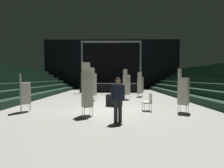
{
  "coord_description": "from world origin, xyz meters",
  "views": [
    {
      "loc": [
        0.23,
        -7.95,
        1.73
      ],
      "look_at": [
        0.17,
        -0.07,
        1.4
      ],
      "focal_mm": 22.38,
      "sensor_mm": 36.0,
      "label": 1
    }
  ],
  "objects_px": {
    "chair_stack_front_left": "(183,91)",
    "chair_stack_front_right": "(140,84)",
    "chair_stack_mid_right": "(127,84)",
    "chair_stack_mid_centre": "(87,89)",
    "stage_riser": "(111,87)",
    "man_with_tie": "(118,97)",
    "chair_stack_mid_left": "(93,84)",
    "chair_stack_rear_left": "(25,93)",
    "loose_chair_near_man": "(148,101)",
    "equipment_road_case": "(114,100)"
  },
  "relations": [
    {
      "from": "chair_stack_mid_left",
      "to": "chair_stack_mid_centre",
      "type": "bearing_deg",
      "value": 65.58
    },
    {
      "from": "stage_riser",
      "to": "chair_stack_mid_right",
      "type": "xyz_separation_m",
      "value": [
        1.33,
        -6.78,
        0.62
      ]
    },
    {
      "from": "man_with_tie",
      "to": "chair_stack_rear_left",
      "type": "height_order",
      "value": "chair_stack_rear_left"
    },
    {
      "from": "chair_stack_front_right",
      "to": "chair_stack_front_left",
      "type": "bearing_deg",
      "value": -45.98
    },
    {
      "from": "chair_stack_mid_right",
      "to": "chair_stack_mid_centre",
      "type": "height_order",
      "value": "same"
    },
    {
      "from": "chair_stack_front_left",
      "to": "chair_stack_front_right",
      "type": "xyz_separation_m",
      "value": [
        -0.96,
        6.1,
        0.04
      ]
    },
    {
      "from": "stage_riser",
      "to": "man_with_tie",
      "type": "xyz_separation_m",
      "value": [
        0.42,
        -12.8,
        0.38
      ]
    },
    {
      "from": "chair_stack_front_left",
      "to": "chair_stack_mid_centre",
      "type": "bearing_deg",
      "value": -40.77
    },
    {
      "from": "man_with_tie",
      "to": "stage_riser",
      "type": "bearing_deg",
      "value": -105.91
    },
    {
      "from": "equipment_road_case",
      "to": "chair_stack_mid_left",
      "type": "bearing_deg",
      "value": 127.1
    },
    {
      "from": "chair_stack_mid_centre",
      "to": "loose_chair_near_man",
      "type": "height_order",
      "value": "chair_stack_mid_centre"
    },
    {
      "from": "man_with_tie",
      "to": "chair_stack_front_right",
      "type": "height_order",
      "value": "chair_stack_front_right"
    },
    {
      "from": "chair_stack_front_left",
      "to": "loose_chair_near_man",
      "type": "height_order",
      "value": "chair_stack_front_left"
    },
    {
      "from": "chair_stack_front_right",
      "to": "chair_stack_mid_right",
      "type": "xyz_separation_m",
      "value": [
        -1.47,
        -1.72,
        0.08
      ]
    },
    {
      "from": "chair_stack_rear_left",
      "to": "loose_chair_near_man",
      "type": "distance_m",
      "value": 6.44
    },
    {
      "from": "man_with_tie",
      "to": "chair_stack_mid_centre",
      "type": "xyz_separation_m",
      "value": [
        -1.39,
        1.02,
        0.24
      ]
    },
    {
      "from": "chair_stack_mid_right",
      "to": "chair_stack_mid_centre",
      "type": "bearing_deg",
      "value": 34.78
    },
    {
      "from": "chair_stack_rear_left",
      "to": "equipment_road_case",
      "type": "relative_size",
      "value": 2.18
    },
    {
      "from": "chair_stack_front_left",
      "to": "chair_stack_rear_left",
      "type": "height_order",
      "value": "chair_stack_front_left"
    },
    {
      "from": "man_with_tie",
      "to": "equipment_road_case",
      "type": "relative_size",
      "value": 1.95
    },
    {
      "from": "chair_stack_mid_left",
      "to": "chair_stack_mid_centre",
      "type": "height_order",
      "value": "chair_stack_mid_left"
    },
    {
      "from": "chair_stack_mid_centre",
      "to": "loose_chair_near_man",
      "type": "relative_size",
      "value": 2.62
    },
    {
      "from": "chair_stack_front_right",
      "to": "chair_stack_rear_left",
      "type": "height_order",
      "value": "chair_stack_front_right"
    },
    {
      "from": "chair_stack_mid_left",
      "to": "equipment_road_case",
      "type": "distance_m",
      "value": 2.87
    },
    {
      "from": "chair_stack_front_left",
      "to": "chair_stack_mid_left",
      "type": "bearing_deg",
      "value": -84.76
    },
    {
      "from": "chair_stack_mid_left",
      "to": "loose_chair_near_man",
      "type": "height_order",
      "value": "chair_stack_mid_left"
    },
    {
      "from": "chair_stack_rear_left",
      "to": "chair_stack_front_left",
      "type": "bearing_deg",
      "value": 48.6
    },
    {
      "from": "chair_stack_mid_left",
      "to": "chair_stack_mid_right",
      "type": "xyz_separation_m",
      "value": [
        2.67,
        0.59,
        -0.04
      ]
    },
    {
      "from": "stage_riser",
      "to": "equipment_road_case",
      "type": "xyz_separation_m",
      "value": [
        0.3,
        -9.54,
        -0.26
      ]
    },
    {
      "from": "stage_riser",
      "to": "equipment_road_case",
      "type": "bearing_deg",
      "value": -88.19
    },
    {
      "from": "loose_chair_near_man",
      "to": "equipment_road_case",
      "type": "bearing_deg",
      "value": 53.1
    },
    {
      "from": "stage_riser",
      "to": "chair_stack_mid_centre",
      "type": "xyz_separation_m",
      "value": [
        -0.97,
        -11.78,
        0.62
      ]
    },
    {
      "from": "equipment_road_case",
      "to": "chair_stack_front_right",
      "type": "bearing_deg",
      "value": 60.85
    },
    {
      "from": "chair_stack_rear_left",
      "to": "chair_stack_mid_right",
      "type": "bearing_deg",
      "value": 86.49
    },
    {
      "from": "man_with_tie",
      "to": "chair_stack_mid_right",
      "type": "relative_size",
      "value": 0.71
    },
    {
      "from": "chair_stack_rear_left",
      "to": "equipment_road_case",
      "type": "bearing_deg",
      "value": 67.51
    },
    {
      "from": "chair_stack_front_right",
      "to": "chair_stack_mid_left",
      "type": "height_order",
      "value": "chair_stack_mid_left"
    },
    {
      "from": "chair_stack_mid_left",
      "to": "loose_chair_near_man",
      "type": "bearing_deg",
      "value": 105.8
    },
    {
      "from": "chair_stack_mid_left",
      "to": "chair_stack_mid_centre",
      "type": "distance_m",
      "value": 4.42
    },
    {
      "from": "stage_riser",
      "to": "chair_stack_mid_centre",
      "type": "relative_size",
      "value": 3.04
    },
    {
      "from": "man_with_tie",
      "to": "chair_stack_front_left",
      "type": "height_order",
      "value": "chair_stack_front_left"
    },
    {
      "from": "stage_riser",
      "to": "equipment_road_case",
      "type": "relative_size",
      "value": 8.37
    },
    {
      "from": "chair_stack_front_left",
      "to": "equipment_road_case",
      "type": "relative_size",
      "value": 2.47
    },
    {
      "from": "stage_riser",
      "to": "chair_stack_mid_right",
      "type": "bearing_deg",
      "value": -78.94
    },
    {
      "from": "chair_stack_front_right",
      "to": "loose_chair_near_man",
      "type": "bearing_deg",
      "value": -61.95
    },
    {
      "from": "man_with_tie",
      "to": "chair_stack_mid_left",
      "type": "bearing_deg",
      "value": -89.84
    },
    {
      "from": "stage_riser",
      "to": "chair_stack_rear_left",
      "type": "bearing_deg",
      "value": -111.34
    },
    {
      "from": "chair_stack_front_right",
      "to": "chair_stack_rear_left",
      "type": "distance_m",
      "value": 9.3
    },
    {
      "from": "chair_stack_front_left",
      "to": "chair_stack_rear_left",
      "type": "relative_size",
      "value": 1.13
    },
    {
      "from": "chair_stack_mid_right",
      "to": "chair_stack_rear_left",
      "type": "bearing_deg",
      "value": 6.58
    }
  ]
}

